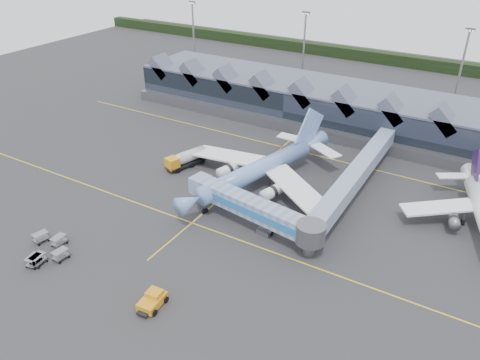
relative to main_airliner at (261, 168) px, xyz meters
The scene contains 10 objects.
ground 11.48m from the main_airliner, 112.10° to the right, with size 260.00×260.00×0.00m, color #2D2D30.
taxi_stripes 5.56m from the main_airliner, behind, with size 120.00×60.00×0.01m.
tree_line_far 100.06m from the main_airliner, 92.34° to the left, with size 260.00×4.00×4.00m, color black.
terminal 38.43m from the main_airliner, 103.77° to the left, with size 90.00×22.25×12.52m.
light_masts 56.08m from the main_airliner, 72.22° to the left, with size 132.40×42.56×22.45m.
main_airliner is the anchor object (origin of this frame).
jet_bridge 15.71m from the main_airliner, 62.23° to the right, with size 27.54×7.90×5.75m.
fuel_truck 17.65m from the main_airliner, behind, with size 5.38×10.23×3.45m.
pushback_tug 37.31m from the main_airliner, 85.34° to the right, with size 3.28×4.86×2.07m.
baggage_carts 41.62m from the main_airliner, 116.79° to the right, with size 8.37×8.02×1.67m.
Camera 1 is at (42.05, -61.99, 47.47)m, focal length 35.00 mm.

